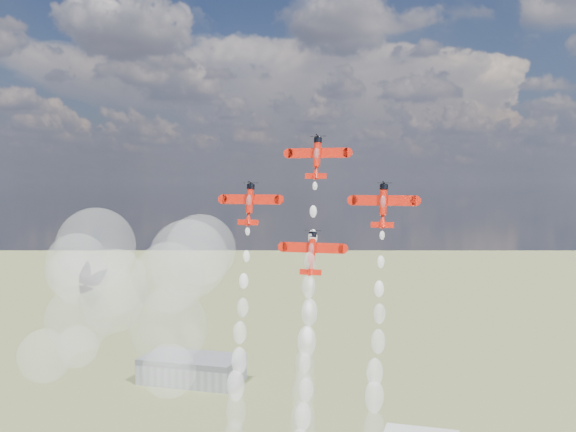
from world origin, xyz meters
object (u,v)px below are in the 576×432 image
Objects in this scene: plane_left at (250,203)px; plane_right at (383,204)px; hangar at (192,369)px; plane_lead at (317,157)px; plane_slot at (312,252)px.

plane_left is 1.00× the size of plane_right.
hangar is 216.20m from plane_left.
plane_left is at bearing -172.00° from plane_lead.
plane_lead reaches higher than plane_right.
plane_left is (-14.93, -2.10, -10.24)m from plane_lead.
plane_lead reaches higher than plane_slot.
plane_right reaches higher than plane_slot.
plane_lead is (110.00, -169.09, 101.87)m from hangar.
hangar is 225.99m from plane_lead.
plane_right reaches higher than hangar.
plane_lead is at bearing -56.96° from hangar.
plane_left is at bearing 172.00° from plane_slot.
hangar is at bearing 123.04° from plane_lead.
plane_lead is at bearing 172.00° from plane_right.
plane_right is at bearing -8.00° from plane_lead.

